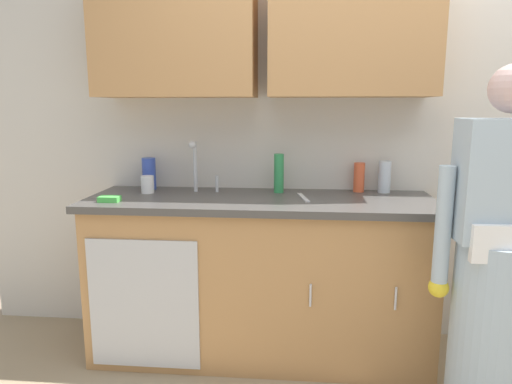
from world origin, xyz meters
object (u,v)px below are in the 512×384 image
object	(u,v)px
bottle_dish_liquid	(359,177)
sink	(197,199)
cup_by_sink	(148,184)
sponge	(109,199)
bottle_cleaner_spray	(384,177)
bottle_water_short	(279,173)
bottle_water_tall	(149,174)
person_at_sink	(495,282)
knife_on_counter	(303,197)

from	to	relation	value
bottle_dish_liquid	sink	bearing A→B (deg)	-166.29
cup_by_sink	sponge	size ratio (longest dim) A/B	0.94
bottle_cleaner_spray	bottle_water_short	bearing A→B (deg)	-174.36
bottle_water_short	bottle_cleaner_spray	bearing A→B (deg)	5.64
bottle_dish_liquid	sponge	world-z (taller)	bottle_dish_liquid
bottle_water_short	cup_by_sink	world-z (taller)	bottle_water_short
cup_by_sink	bottle_water_tall	bearing A→B (deg)	103.42
sink	person_at_sink	xyz separation A→B (m)	(1.44, -0.56, -0.23)
person_at_sink	bottle_dish_liquid	bearing A→B (deg)	122.31
sponge	sink	bearing A→B (deg)	24.03
person_at_sink	sponge	size ratio (longest dim) A/B	14.73
person_at_sink	bottle_dish_liquid	xyz separation A→B (m)	(-0.50, 0.79, 0.34)
sink	sponge	bearing A→B (deg)	-155.97
cup_by_sink	sponge	distance (m)	0.30
knife_on_counter	sponge	xyz separation A→B (m)	(-1.05, -0.20, 0.01)
bottle_water_tall	cup_by_sink	bearing A→B (deg)	-76.58
sink	sponge	distance (m)	0.48
person_at_sink	bottle_water_short	bearing A→B (deg)	143.76
bottle_water_tall	bottle_dish_liquid	distance (m)	1.29
sink	bottle_dish_liquid	xyz separation A→B (m)	(0.94, 0.23, 0.10)
bottle_water_short	bottle_dish_liquid	size ratio (longest dim) A/B	1.32
bottle_water_tall	knife_on_counter	distance (m)	0.98
bottle_cleaner_spray	sponge	bearing A→B (deg)	-164.74
bottle_dish_liquid	knife_on_counter	distance (m)	0.41
person_at_sink	sponge	bearing A→B (deg)	169.11
bottle_water_tall	sponge	bearing A→B (deg)	-103.60
bottle_cleaner_spray	knife_on_counter	size ratio (longest dim) A/B	0.79
bottle_dish_liquid	person_at_sink	bearing A→B (deg)	-57.69
sink	bottle_cleaner_spray	xyz separation A→B (m)	(1.09, 0.22, 0.11)
sink	bottle_dish_liquid	bearing A→B (deg)	13.71
sink	bottle_cleaner_spray	bearing A→B (deg)	11.49
bottle_water_short	sponge	world-z (taller)	bottle_water_short
sink	knife_on_counter	xyz separation A→B (m)	(0.61, 0.00, 0.02)
bottle_cleaner_spray	bottle_water_short	world-z (taller)	bottle_water_short
bottle_dish_liquid	knife_on_counter	bearing A→B (deg)	-146.07
bottle_water_tall	knife_on_counter	size ratio (longest dim) A/B	0.82
person_at_sink	bottle_cleaner_spray	xyz separation A→B (m)	(-0.35, 0.78, 0.34)
bottle_water_tall	sponge	distance (m)	0.41
bottle_water_tall	bottle_cleaner_spray	world-z (taller)	bottle_water_tall
bottle_water_short	bottle_dish_liquid	distance (m)	0.49
bottle_water_tall	bottle_water_short	xyz separation A→B (m)	(0.81, -0.04, 0.02)
bottle_cleaner_spray	knife_on_counter	xyz separation A→B (m)	(-0.48, -0.22, -0.09)
bottle_cleaner_spray	sink	bearing A→B (deg)	-168.51
sink	sponge	size ratio (longest dim) A/B	4.55
bottle_water_short	person_at_sink	bearing A→B (deg)	-36.24
bottle_water_short	sink	bearing A→B (deg)	-160.95
cup_by_sink	sponge	world-z (taller)	cup_by_sink
sink	bottle_water_short	size ratio (longest dim) A/B	2.16
sink	bottle_water_tall	world-z (taller)	sink
sink	knife_on_counter	distance (m)	0.61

